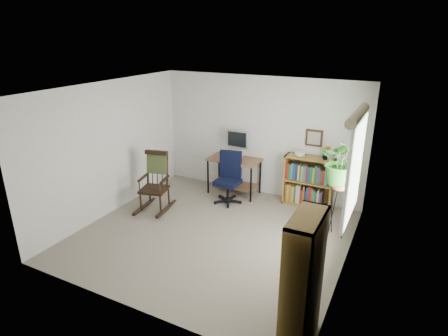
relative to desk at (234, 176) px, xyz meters
The scene contains 18 objects.
floor 1.79m from the desk, 75.88° to the right, with size 4.20×4.00×0.00m, color gray.
ceiling 2.68m from the desk, 75.88° to the right, with size 4.20×4.00×0.00m, color silver.
wall_back 0.98m from the desk, 35.04° to the left, with size 4.20×0.00×2.40m, color silver.
wall_front 3.81m from the desk, 83.41° to the right, with size 4.20×0.00×2.40m, color silver.
wall_left 2.52m from the desk, 134.53° to the right, with size 0.00×4.00×2.40m, color silver.
wall_right 3.16m from the desk, 33.92° to the right, with size 0.00×4.00×2.40m, color silver.
window 3.03m from the desk, 29.37° to the right, with size 0.12×1.20×1.50m, color white, non-canonical shape.
desk is the anchor object (origin of this frame).
monitor 0.67m from the desk, 90.00° to the left, with size 0.46×0.16×0.56m, color #B0B0B5, non-canonical shape.
keyboard 0.41m from the desk, 90.00° to the right, with size 0.40×0.15×0.03m, color black.
office_chair 0.51m from the desk, 79.26° to the right, with size 0.56×0.56×1.03m, color black, non-canonical shape.
rocking_chair 1.71m from the desk, 125.92° to the right, with size 0.59×0.98×1.13m, color black, non-canonical shape.
low_bookshelf 1.52m from the desk, ahead, with size 0.93×0.31×0.98m, color olive, non-canonical shape.
tall_bookshelf 4.07m from the desk, 54.57° to the right, with size 0.29×0.67×1.54m, color olive, non-canonical shape.
plant_stand 2.39m from the desk, 20.78° to the right, with size 0.28×0.28×1.00m, color black, non-canonical shape.
spider_plant 2.71m from the desk, 20.78° to the right, with size 1.69×1.88×1.46m, color #2E6D26.
potted_plant_small 1.92m from the desk, ahead, with size 0.13×0.24×0.11m, color #2E6D26.
framed_picture 1.80m from the desk, 10.11° to the left, with size 0.32×0.04×0.32m, color black, non-canonical shape.
Camera 1 is at (2.65, -4.80, 3.20)m, focal length 30.00 mm.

